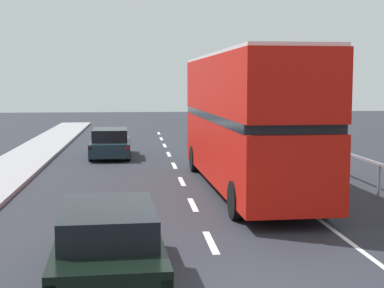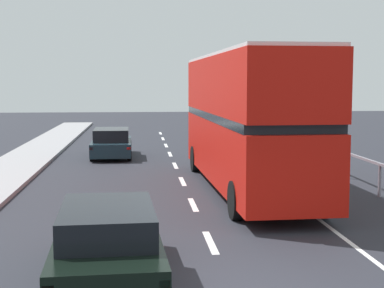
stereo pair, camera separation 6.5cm
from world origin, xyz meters
TOP-DOWN VIEW (x-y plane):
  - ground_plane at (0.00, 0.00)m, footprint 75.60×120.00m
  - lane_paint_markings at (1.86, 8.85)m, footprint 3.18×46.00m
  - bridge_side_railing at (5.79, 9.00)m, footprint 0.10×42.00m
  - double_decker_bus_red at (1.93, 8.77)m, footprint 2.79×11.21m
  - hatchback_car_near at (-2.10, 0.33)m, footprint 1.98×4.63m
  - sedan_car_ahead at (-2.79, 17.71)m, footprint 1.89×4.44m

SIDE VIEW (x-z plane):
  - ground_plane at x=0.00m, z-range -0.10..0.00m
  - lane_paint_markings at x=1.86m, z-range 0.00..0.01m
  - sedan_car_ahead at x=-2.79m, z-range -0.02..1.32m
  - hatchback_car_near at x=-2.10m, z-range -0.02..1.37m
  - bridge_side_railing at x=5.79m, z-range 0.33..1.37m
  - double_decker_bus_red at x=1.93m, z-range 0.15..4.55m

